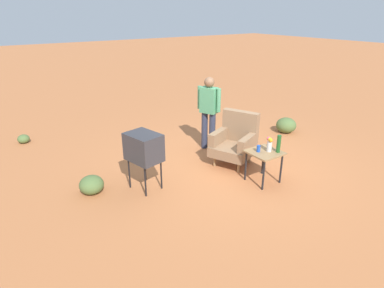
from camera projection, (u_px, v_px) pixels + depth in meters
ground_plane at (230, 164)px, 6.79m from camera, size 60.00×60.00×0.00m
armchair at (235, 140)px, 6.66m from camera, size 1.01×1.02×1.06m
side_table at (264, 156)px, 5.91m from camera, size 0.56×0.56×0.60m
tv_on_stand at (144, 148)px, 5.57m from camera, size 0.68×0.56×1.03m
person_standing at (209, 109)px, 7.19m from camera, size 0.53×0.34×1.64m
soda_can_blue at (258, 149)px, 5.84m from camera, size 0.07×0.07×0.12m
bottle_wine_green at (279, 144)px, 5.79m from camera, size 0.07×0.07×0.32m
flower_vase at (270, 144)px, 5.82m from camera, size 0.15×0.10×0.27m
shrub_near at (23, 139)px, 7.81m from camera, size 0.27×0.27×0.21m
shrub_mid at (92, 185)px, 5.64m from camera, size 0.42×0.42×0.32m
shrub_far at (286, 125)px, 8.46m from camera, size 0.51×0.51×0.39m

